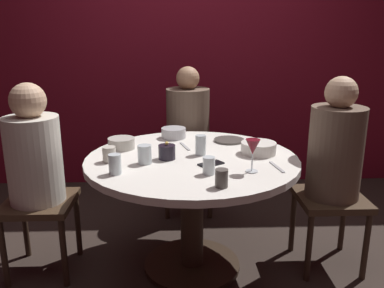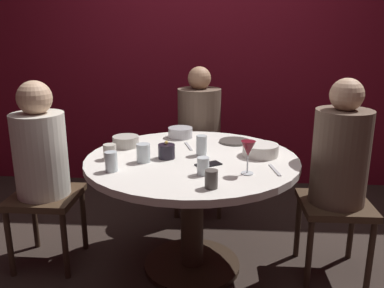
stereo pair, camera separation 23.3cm
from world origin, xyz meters
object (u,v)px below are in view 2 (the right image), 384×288
at_px(bowl_salad_center, 260,150).
at_px(cup_near_candle, 143,153).
at_px(seated_diner_back, 199,124).
at_px(seated_diner_right, 340,159).
at_px(cell_phone, 208,164).
at_px(bowl_small_white, 126,141).
at_px(cup_beside_wine, 111,162).
at_px(dining_table, 192,183).
at_px(seated_diner_left, 41,155).
at_px(cup_by_left_diner, 110,152).
at_px(candle_holder, 167,151).
at_px(cup_far_edge, 202,145).
at_px(cup_by_right_diner, 203,166).
at_px(bowl_serving_large, 180,133).
at_px(dinner_plate, 235,141).
at_px(wine_glass, 248,150).
at_px(cup_center_front, 211,179).

xyz_separation_m(bowl_salad_center, cup_near_candle, (-0.67, -0.16, 0.02)).
height_order(seated_diner_back, cup_near_candle, seated_diner_back).
bearing_deg(seated_diner_back, cup_near_candle, -15.54).
height_order(seated_diner_right, cell_phone, seated_diner_right).
bearing_deg(bowl_small_white, cup_near_candle, -60.54).
distance_m(seated_diner_back, cup_beside_wine, 1.20).
bearing_deg(dining_table, cup_beside_wine, -146.56).
height_order(seated_diner_left, cup_by_left_diner, seated_diner_left).
xyz_separation_m(seated_diner_back, cup_near_candle, (-0.27, -0.96, 0.05)).
bearing_deg(cup_beside_wine, candle_holder, 42.59).
relative_size(seated_diner_left, cup_beside_wine, 11.04).
bearing_deg(candle_holder, seated_diner_back, 80.63).
xyz_separation_m(bowl_salad_center, cup_far_edge, (-0.35, -0.01, 0.02)).
xyz_separation_m(seated_diner_left, cup_by_right_diner, (0.99, -0.29, 0.05)).
relative_size(candle_holder, bowl_serving_large, 0.62).
xyz_separation_m(candle_holder, bowl_salad_center, (0.55, 0.08, -0.01)).
height_order(candle_holder, cell_phone, candle_holder).
bearing_deg(dinner_plate, wine_glass, -86.00).
bearing_deg(cell_phone, seated_diner_back, 152.45).
height_order(bowl_salad_center, cup_by_left_diner, cup_by_left_diner).
relative_size(dinner_plate, cup_center_front, 2.32).
bearing_deg(bowl_small_white, cup_center_front, -49.96).
xyz_separation_m(seated_diner_back, cup_far_edge, (0.05, -0.81, 0.06)).
bearing_deg(cup_near_candle, cup_center_front, -43.19).
xyz_separation_m(candle_holder, cup_far_edge, (0.20, 0.08, 0.02)).
distance_m(bowl_small_white, cup_by_right_diner, 0.70).
bearing_deg(wine_glass, cell_phone, 148.49).
xyz_separation_m(cup_near_candle, cup_center_front, (0.39, -0.36, -0.01)).
relative_size(seated_diner_back, dinner_plate, 5.77).
height_order(bowl_serving_large, cup_center_front, cup_center_front).
bearing_deg(cup_far_edge, dining_table, -138.74).
height_order(seated_diner_left, cup_near_candle, seated_diner_left).
distance_m(candle_holder, cup_by_left_diner, 0.33).
bearing_deg(bowl_salad_center, candle_holder, -171.35).
relative_size(bowl_small_white, cup_far_edge, 1.40).
bearing_deg(seated_diner_right, dinner_plate, -30.06).
height_order(wine_glass, cup_center_front, wine_glass).
xyz_separation_m(dining_table, bowl_salad_center, (0.40, 0.05, 0.20)).
height_order(seated_diner_left, cup_center_front, seated_diner_left).
bearing_deg(cup_beside_wine, cup_center_front, -20.75).
height_order(cup_near_candle, cup_by_right_diner, cup_near_candle).
height_order(cup_far_edge, cup_beside_wine, cup_far_edge).
height_order(seated_diner_left, cup_by_right_diner, seated_diner_left).
bearing_deg(cup_beside_wine, cell_phone, 14.38).
bearing_deg(cup_by_left_diner, bowl_serving_large, 54.78).
distance_m(cell_phone, cup_by_right_diner, 0.16).
bearing_deg(cup_center_front, cell_phone, 93.83).
bearing_deg(cup_by_left_diner, dinner_plate, 29.01).
distance_m(dinner_plate, cup_near_candle, 0.69).
height_order(dinner_plate, cup_far_edge, cup_far_edge).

